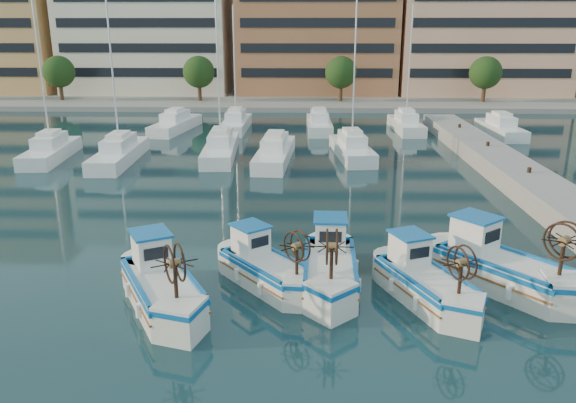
% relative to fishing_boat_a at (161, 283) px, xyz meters
% --- Properties ---
extents(ground, '(300.00, 300.00, 0.00)m').
position_rel_fishing_boat_a_xyz_m(ground, '(5.29, 1.10, -0.83)').
color(ground, '#183A3F').
rests_on(ground, ground).
extents(quay, '(3.00, 60.00, 1.20)m').
position_rel_fishing_boat_a_xyz_m(quay, '(18.29, 9.10, -0.23)').
color(quay, gray).
rests_on(quay, ground).
extents(waterfront, '(180.00, 40.00, 25.60)m').
position_rel_fishing_boat_a_xyz_m(waterfront, '(14.52, 66.14, 10.27)').
color(waterfront, gray).
rests_on(waterfront, ground).
extents(yacht_marina, '(39.69, 23.39, 11.50)m').
position_rel_fishing_boat_a_xyz_m(yacht_marina, '(1.76, 29.32, -0.31)').
color(yacht_marina, white).
rests_on(yacht_marina, ground).
extents(fishing_boat_a, '(3.94, 4.99, 3.02)m').
position_rel_fishing_boat_a_xyz_m(fishing_boat_a, '(0.00, 0.00, 0.00)').
color(fishing_boat_a, silver).
rests_on(fishing_boat_a, ground).
extents(fishing_boat_b, '(4.01, 4.33, 2.72)m').
position_rel_fishing_boat_a_xyz_m(fishing_boat_b, '(3.56, 1.77, -0.08)').
color(fishing_boat_b, silver).
rests_on(fishing_boat_b, ground).
extents(fishing_boat_c, '(2.08, 4.84, 3.00)m').
position_rel_fishing_boat_a_xyz_m(fishing_boat_c, '(5.97, 1.83, -0.01)').
color(fishing_boat_c, silver).
rests_on(fishing_boat_c, ground).
extents(fishing_boat_d, '(3.33, 4.61, 2.78)m').
position_rel_fishing_boat_a_xyz_m(fishing_boat_d, '(9.29, 0.73, -0.07)').
color(fishing_boat_d, silver).
rests_on(fishing_boat_d, ground).
extents(fishing_boat_e, '(4.74, 5.12, 3.21)m').
position_rel_fishing_boat_a_xyz_m(fishing_boat_e, '(12.32, 1.85, 0.05)').
color(fishing_boat_e, silver).
rests_on(fishing_boat_e, ground).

